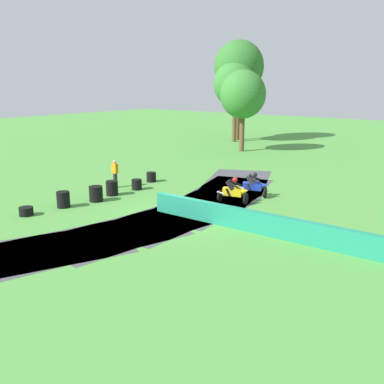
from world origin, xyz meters
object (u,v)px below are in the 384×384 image
object	(u,v)px
tire_stack_near	(26,211)
tire_stack_mid_a	(63,199)
motorcycle_chase_blue	(254,185)
tire_stack_far	(112,188)
tire_stack_mid_b	(96,194)
tire_stack_extra_a	(137,184)
tire_stack_extra_b	(151,177)
motorcycle_lead_yellow	(234,191)
track_marshal	(115,174)

from	to	relation	value
tire_stack_near	tire_stack_mid_a	size ratio (longest dim) A/B	0.81
motorcycle_chase_blue	tire_stack_far	distance (m)	7.70
tire_stack_mid_b	tire_stack_extra_a	distance (m)	3.15
tire_stack_near	tire_stack_mid_b	distance (m)	3.73
tire_stack_far	tire_stack_extra_b	size ratio (longest dim) A/B	1.33
tire_stack_extra_b	tire_stack_far	bearing A→B (deg)	-80.37
tire_stack_far	tire_stack_extra_b	distance (m)	3.85
motorcycle_lead_yellow	motorcycle_chase_blue	world-z (taller)	motorcycle_lead_yellow
tire_stack_mid_a	tire_stack_near	bearing A→B (deg)	-95.93
tire_stack_extra_b	tire_stack_mid_a	bearing A→B (deg)	-85.09
tire_stack_near	tire_stack_extra_b	bearing A→B (deg)	92.56
motorcycle_lead_yellow	track_marshal	world-z (taller)	track_marshal
tire_stack_far	track_marshal	size ratio (longest dim) A/B	0.49
tire_stack_extra_a	motorcycle_chase_blue	bearing A→B (deg)	23.42
tire_stack_near	tire_stack_extra_a	size ratio (longest dim) A/B	1.08
tire_stack_mid_a	tire_stack_mid_b	world-z (taller)	same
motorcycle_lead_yellow	tire_stack_far	bearing A→B (deg)	-156.33
motorcycle_chase_blue	tire_stack_near	world-z (taller)	motorcycle_chase_blue
tire_stack_mid_a	tire_stack_mid_b	xyz separation A→B (m)	(0.36, 1.76, -0.00)
tire_stack_mid_b	tire_stack_extra_b	bearing A→B (deg)	100.50
tire_stack_mid_a	tire_stack_extra_b	xyz separation A→B (m)	(-0.60, 6.93, -0.10)
motorcycle_chase_blue	tire_stack_mid_a	xyz separation A→B (m)	(-6.34, -7.57, -0.26)
tire_stack_mid_a	track_marshal	bearing A→B (deg)	104.68
tire_stack_mid_b	tire_stack_far	distance (m)	1.41
motorcycle_chase_blue	tire_stack_near	distance (m)	11.53
tire_stack_far	tire_stack_extra_a	size ratio (longest dim) A/B	1.33
tire_stack_extra_a	track_marshal	size ratio (longest dim) A/B	0.37
tire_stack_near	motorcycle_lead_yellow	bearing A→B (deg)	50.45
tire_stack_near	motorcycle_chase_blue	bearing A→B (deg)	55.45
motorcycle_chase_blue	tire_stack_extra_a	bearing A→B (deg)	-156.58
motorcycle_lead_yellow	motorcycle_chase_blue	distance (m)	1.74
track_marshal	tire_stack_far	bearing A→B (deg)	-47.88
motorcycle_lead_yellow	tire_stack_mid_b	xyz separation A→B (m)	(-5.84, -4.08, -0.26)
tire_stack_mid_a	tire_stack_extra_b	size ratio (longest dim) A/B	1.33
tire_stack_mid_a	tire_stack_far	world-z (taller)	same
motorcycle_chase_blue	track_marshal	size ratio (longest dim) A/B	1.05
tire_stack_mid_b	motorcycle_chase_blue	bearing A→B (deg)	44.23
tire_stack_mid_b	tire_stack_far	bearing A→B (deg)	102.86
tire_stack_far	tire_stack_extra_a	world-z (taller)	tire_stack_far
motorcycle_lead_yellow	tire_stack_far	xyz separation A→B (m)	(-6.16, -2.70, -0.26)
tire_stack_near	tire_stack_far	xyz separation A→B (m)	(0.25, 5.06, 0.20)
tire_stack_extra_a	tire_stack_far	bearing A→B (deg)	-94.00
tire_stack_extra_b	track_marshal	xyz separation A→B (m)	(-0.58, -2.44, 0.52)
motorcycle_chase_blue	tire_stack_near	bearing A→B (deg)	-124.55
tire_stack_extra_a	motorcycle_lead_yellow	bearing A→B (deg)	8.81
motorcycle_chase_blue	tire_stack_extra_a	distance (m)	6.73
tire_stack_far	tire_stack_extra_a	bearing A→B (deg)	86.00
motorcycle_chase_blue	track_marshal	bearing A→B (deg)	-157.70
motorcycle_lead_yellow	tire_stack_near	xyz separation A→B (m)	(-6.41, -7.76, -0.46)
tire_stack_near	tire_stack_mid_a	distance (m)	1.94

